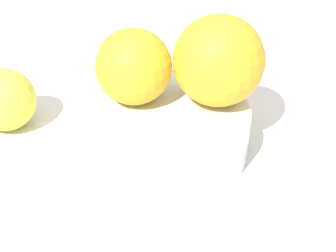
{
  "coord_description": "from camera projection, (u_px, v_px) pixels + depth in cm",
  "views": [
    {
      "loc": [
        -24.89,
        30.09,
        29.89
      ],
      "look_at": [
        0.0,
        0.0,
        3.04
      ],
      "focal_mm": 51.37,
      "sensor_mm": 36.0,
      "label": 1
    }
  ],
  "objects": [
    {
      "name": "ground_plane",
      "position": [
        168.0,
        158.0,
        0.5
      ],
      "size": [
        110.0,
        110.0,
        2.0
      ],
      "primitive_type": "cube",
      "color": "silver"
    },
    {
      "name": "fruit_bowl",
      "position": [
        168.0,
        131.0,
        0.48
      ],
      "size": [
        16.01,
        16.01,
        5.07
      ],
      "color": "silver",
      "rests_on": "ground_plane"
    },
    {
      "name": "orange_in_bowl_0",
      "position": [
        134.0,
        67.0,
        0.45
      ],
      "size": [
        7.35,
        7.35,
        7.35
      ],
      "primitive_type": "sphere",
      "color": "#F9A823",
      "rests_on": "fruit_bowl"
    },
    {
      "name": "orange_in_bowl_1",
      "position": [
        219.0,
        61.0,
        0.45
      ],
      "size": [
        8.74,
        8.74,
        8.74
      ],
      "primitive_type": "sphere",
      "color": "#F9A823",
      "rests_on": "fruit_bowl"
    },
    {
      "name": "orange_loose_0",
      "position": [
        4.0,
        100.0,
        0.51
      ],
      "size": [
        6.69,
        6.69,
        6.69
      ],
      "primitive_type": "sphere",
      "color": "yellow",
      "rests_on": "ground_plane"
    }
  ]
}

